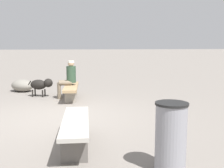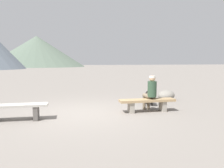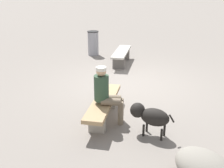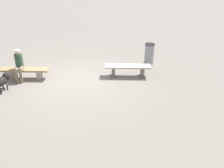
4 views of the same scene
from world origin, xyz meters
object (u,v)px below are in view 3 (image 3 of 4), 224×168
bench_left (122,55)px  boulder (204,167)px  trash_bin (93,43)px  bench_right (104,105)px  seated_person (106,92)px  dog (150,115)px

bench_left → boulder: bearing=21.0°
trash_bin → boulder: bearing=22.9°
bench_left → bench_right: (4.07, -0.04, -0.02)m
seated_person → trash_bin: (-5.32, -1.25, -0.21)m
seated_person → dog: (0.40, 0.88, -0.27)m
bench_right → seated_person: (0.16, 0.08, 0.37)m
bench_right → boulder: 2.45m
dog → trash_bin: (-5.72, -2.13, 0.06)m
bench_left → bench_right: size_ratio=0.97×
bench_right → trash_bin: (-5.16, -1.17, 0.16)m
bench_right → dog: bearing=64.6°
seated_person → boulder: bearing=44.2°
bench_right → trash_bin: 5.29m
bench_left → boulder: 6.04m
seated_person → bench_left: bearing=178.2°
dog → boulder: size_ratio=0.88×
boulder → dog: bearing=-146.5°
dog → bench_right: bearing=-9.5°
seated_person → dog: size_ratio=1.47×
dog → trash_bin: trash_bin is taller
bench_right → boulder: (1.73, 1.74, -0.09)m
seated_person → trash_bin: size_ratio=1.29×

